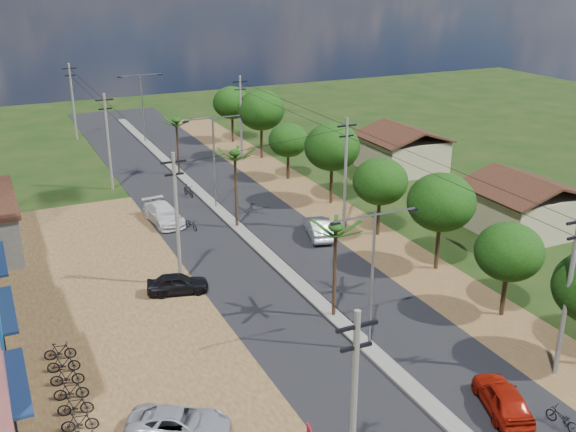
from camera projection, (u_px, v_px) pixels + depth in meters
name	position (u px, v px, depth m)	size (l,w,h in m)	color
ground	(369.00, 350.00, 36.76)	(160.00, 160.00, 0.00)	black
road	(261.00, 250.00, 49.46)	(12.00, 110.00, 0.04)	black
median	(246.00, 235.00, 51.98)	(1.00, 90.00, 0.18)	#605E56
dirt_lot_west	(63.00, 341.00, 37.57)	(18.00, 46.00, 0.04)	#53301C
dirt_shoulder_east	(361.00, 232.00, 52.84)	(5.00, 90.00, 0.03)	#53301C
house_east_near	(523.00, 202.00, 52.33)	(7.60, 7.50, 4.60)	tan
house_east_far	(402.00, 147.00, 67.98)	(7.60, 7.50, 4.60)	tan
tree_east_b	(509.00, 252.00, 39.00)	(4.00, 4.00, 5.83)	black
tree_east_c	(441.00, 202.00, 44.83)	(4.60, 4.60, 6.83)	black
tree_east_d	(380.00, 182.00, 50.83)	(4.20, 4.20, 6.13)	black
tree_east_e	(332.00, 147.00, 57.42)	(4.80, 4.80, 7.14)	black
tree_east_f	(288.00, 140.00, 64.46)	(3.80, 3.80, 5.52)	black
tree_east_g	(261.00, 110.00, 71.00)	(5.00, 5.00, 7.38)	black
tree_east_h	(232.00, 103.00, 77.87)	(4.40, 4.40, 6.52)	black
palm_median_near	(336.00, 231.00, 38.20)	(2.00, 2.00, 6.15)	black
palm_median_mid	(235.00, 156.00, 51.63)	(2.00, 2.00, 6.55)	black
palm_median_far	(176.00, 123.00, 65.41)	(2.00, 2.00, 5.85)	black
streetlight_near	(372.00, 271.00, 35.07)	(5.10, 0.18, 8.00)	gray
streetlight_mid	(214.00, 155.00, 56.26)	(5.10, 0.18, 8.00)	gray
streetlight_far	(142.00, 102.00, 77.44)	(5.10, 0.18, 8.00)	gray
utility_pole_w_a	(353.00, 417.00, 23.83)	(1.60, 0.24, 9.00)	#605E56
utility_pole_w_b	(177.00, 217.00, 42.47)	(1.60, 0.24, 9.00)	#605E56
utility_pole_w_c	(108.00, 140.00, 61.11)	(1.60, 0.24, 9.00)	#605E56
utility_pole_w_d	(73.00, 100.00, 78.90)	(1.60, 0.24, 9.00)	#605E56
utility_pole_e_a	(568.00, 291.00, 32.98)	(1.60, 0.24, 9.00)	#605E56
utility_pole_e_b	(345.00, 172.00, 51.62)	(1.60, 0.24, 9.00)	#605E56
utility_pole_e_c	(241.00, 117.00, 70.26)	(1.60, 0.24, 9.00)	#605E56
car_red_near	(503.00, 398.00, 31.48)	(1.70, 4.24, 1.44)	maroon
car_silver_mid	(319.00, 228.00, 51.61)	(1.59, 4.57, 1.50)	#A9ABB2
car_white_far	(163.00, 214.00, 54.41)	(2.13, 5.24, 1.52)	silver
car_parked_silver	(179.00, 424.00, 29.84)	(2.12, 4.60, 1.28)	#A9ABB2
car_parked_dark	(178.00, 284.00, 42.84)	(1.56, 3.87, 1.32)	black
moto_rider_east	(562.00, 419.00, 30.46)	(0.60, 1.73, 0.91)	black
moto_rider_west_a	(191.00, 224.00, 53.20)	(0.58, 1.67, 0.88)	black
moto_rider_west_b	(188.00, 191.00, 60.70)	(0.51, 1.82, 1.09)	black
parked_scooter_row	(77.00, 414.00, 30.75)	(1.72, 12.50, 1.00)	black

